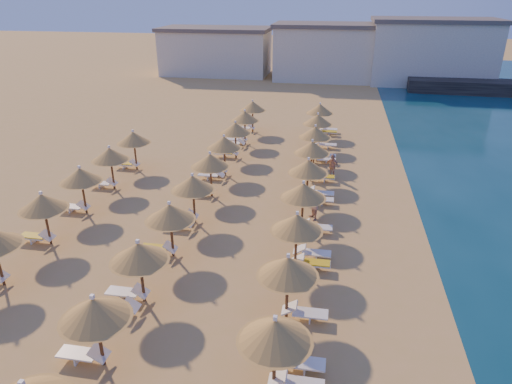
% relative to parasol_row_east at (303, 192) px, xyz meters
% --- Properties ---
extents(ground, '(220.00, 220.00, 0.00)m').
position_rel_parasol_row_east_xyz_m(ground, '(-3.70, -2.40, -2.23)').
color(ground, tan).
rests_on(ground, ground).
extents(hotel_blocks, '(44.86, 10.83, 8.10)m').
position_rel_parasol_row_east_xyz_m(hotel_blocks, '(0.00, 44.21, 1.47)').
color(hotel_blocks, silver).
rests_on(hotel_blocks, ground).
extents(parasol_row_east, '(2.33, 36.71, 2.82)m').
position_rel_parasol_row_east_xyz_m(parasol_row_east, '(0.00, 0.00, 0.00)').
color(parasol_row_east, brown).
rests_on(parasol_row_east, ground).
extents(parasol_row_west, '(2.33, 36.71, 2.82)m').
position_rel_parasol_row_east_xyz_m(parasol_row_west, '(-5.73, 0.00, 0.00)').
color(parasol_row_west, brown).
rests_on(parasol_row_west, ground).
extents(parasol_row_inland, '(2.33, 19.52, 2.82)m').
position_rel_parasol_row_east_xyz_m(parasol_row_inland, '(-12.02, -1.72, 0.00)').
color(parasol_row_inland, brown).
rests_on(parasol_row_inland, ground).
extents(loungers, '(15.16, 35.87, 0.66)m').
position_rel_parasol_row_east_xyz_m(loungers, '(-4.34, -0.29, -1.89)').
color(loungers, white).
rests_on(loungers, ground).
extents(beachgoer_b, '(0.90, 0.97, 1.60)m').
position_rel_parasol_row_east_xyz_m(beachgoer_b, '(0.47, 1.42, -1.43)').
color(beachgoer_b, tan).
rests_on(beachgoer_b, ground).
extents(beachgoer_c, '(1.03, 0.82, 1.63)m').
position_rel_parasol_row_east_xyz_m(beachgoer_c, '(1.33, 7.66, -1.42)').
color(beachgoer_c, tan).
rests_on(beachgoer_c, ground).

